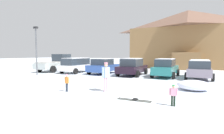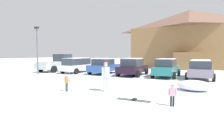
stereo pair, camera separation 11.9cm
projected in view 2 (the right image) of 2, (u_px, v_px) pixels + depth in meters
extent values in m
plane|color=silver|center=(33.00, 113.00, 6.36)|extent=(160.00, 160.00, 0.00)
cube|color=olive|center=(189.00, 48.00, 28.84)|extent=(16.90, 10.06, 6.17)
pyramid|color=brown|center=(189.00, 20.00, 28.50)|extent=(17.51, 10.67, 3.15)
cube|color=brown|center=(187.00, 61.00, 23.71)|extent=(3.63, 1.85, 2.40)
cube|color=white|center=(78.00, 67.00, 20.27)|extent=(1.84, 4.58, 0.60)
cube|color=#2D3842|center=(77.00, 62.00, 20.14)|extent=(1.61, 3.48, 0.74)
cube|color=white|center=(77.00, 58.00, 20.11)|extent=(1.50, 3.31, 0.06)
cylinder|color=black|center=(79.00, 69.00, 21.97)|extent=(0.23, 0.64, 0.64)
cylinder|color=black|center=(91.00, 69.00, 21.12)|extent=(0.23, 0.64, 0.64)
cylinder|color=black|center=(63.00, 71.00, 19.46)|extent=(0.23, 0.64, 0.64)
cylinder|color=black|center=(76.00, 71.00, 18.62)|extent=(0.23, 0.64, 0.64)
cube|color=#2F519C|center=(104.00, 68.00, 19.11)|extent=(2.08, 4.21, 0.67)
cube|color=#2D3842|center=(103.00, 62.00, 18.88)|extent=(1.76, 2.22, 0.63)
cube|color=white|center=(103.00, 59.00, 18.86)|extent=(1.65, 2.11, 0.06)
cylinder|color=black|center=(102.00, 69.00, 20.74)|extent=(0.25, 0.65, 0.64)
cylinder|color=black|center=(118.00, 70.00, 19.79)|extent=(0.25, 0.65, 0.64)
cylinder|color=black|center=(90.00, 71.00, 18.49)|extent=(0.25, 0.65, 0.64)
cylinder|color=black|center=(106.00, 72.00, 17.53)|extent=(0.25, 0.65, 0.64)
cube|color=black|center=(133.00, 69.00, 17.68)|extent=(2.05, 4.49, 0.65)
cube|color=#2D3842|center=(132.00, 62.00, 17.44)|extent=(1.74, 2.36, 0.71)
cube|color=white|center=(132.00, 59.00, 17.41)|extent=(1.63, 2.24, 0.06)
cylinder|color=black|center=(129.00, 71.00, 19.38)|extent=(0.24, 0.65, 0.64)
cylinder|color=black|center=(147.00, 71.00, 18.45)|extent=(0.24, 0.65, 0.64)
cylinder|color=black|center=(118.00, 73.00, 16.96)|extent=(0.24, 0.65, 0.64)
cylinder|color=black|center=(138.00, 74.00, 16.03)|extent=(0.24, 0.65, 0.64)
cube|color=#237777|center=(166.00, 70.00, 16.44)|extent=(1.98, 4.53, 0.68)
cube|color=#2D3842|center=(166.00, 63.00, 16.20)|extent=(1.64, 2.39, 0.67)
cube|color=white|center=(166.00, 59.00, 16.17)|extent=(1.53, 2.27, 0.06)
cylinder|color=black|center=(160.00, 72.00, 18.11)|extent=(0.26, 0.65, 0.64)
cylinder|color=black|center=(179.00, 73.00, 17.22)|extent=(0.26, 0.65, 0.64)
cylinder|color=black|center=(153.00, 74.00, 15.72)|extent=(0.26, 0.65, 0.64)
cylinder|color=black|center=(174.00, 76.00, 14.82)|extent=(0.26, 0.65, 0.64)
cube|color=gray|center=(200.00, 71.00, 15.27)|extent=(2.00, 4.56, 0.63)
cube|color=#2D3842|center=(201.00, 64.00, 15.15)|extent=(1.74, 3.47, 0.63)
cube|color=white|center=(201.00, 60.00, 15.12)|extent=(1.62, 3.30, 0.06)
cylinder|color=black|center=(189.00, 73.00, 16.98)|extent=(0.25, 0.65, 0.64)
cylinder|color=black|center=(212.00, 74.00, 16.07)|extent=(0.25, 0.65, 0.64)
cylinder|color=black|center=(187.00, 76.00, 14.52)|extent=(0.25, 0.65, 0.64)
cylinder|color=black|center=(214.00, 78.00, 13.61)|extent=(0.25, 0.65, 0.64)
cube|color=#B5BFBD|center=(57.00, 65.00, 22.12)|extent=(2.03, 5.61, 0.70)
cube|color=#2D3842|center=(63.00, 58.00, 23.07)|extent=(1.79, 1.82, 1.05)
cube|color=beige|center=(51.00, 62.00, 21.21)|extent=(1.97, 3.10, 0.12)
cylinder|color=black|center=(59.00, 67.00, 24.09)|extent=(0.28, 0.81, 0.80)
cylinder|color=black|center=(72.00, 67.00, 23.24)|extent=(0.28, 0.81, 0.80)
cylinder|color=black|center=(41.00, 69.00, 21.05)|extent=(0.28, 0.81, 0.80)
cylinder|color=black|center=(54.00, 69.00, 20.20)|extent=(0.28, 0.81, 0.80)
cylinder|color=#364050|center=(67.00, 87.00, 9.96)|extent=(0.09, 0.09, 0.49)
cylinder|color=#364050|center=(66.00, 87.00, 10.03)|extent=(0.09, 0.09, 0.49)
cube|color=orange|center=(67.00, 80.00, 9.97)|extent=(0.27, 0.22, 0.34)
cylinder|color=orange|center=(68.00, 80.00, 9.86)|extent=(0.07, 0.07, 0.33)
cylinder|color=orange|center=(65.00, 80.00, 10.07)|extent=(0.07, 0.07, 0.33)
sphere|color=tan|center=(67.00, 76.00, 9.95)|extent=(0.12, 0.12, 0.12)
cylinder|color=pink|center=(66.00, 75.00, 9.94)|extent=(0.12, 0.12, 0.06)
cylinder|color=black|center=(171.00, 101.00, 7.16)|extent=(0.08, 0.08, 0.44)
cylinder|color=black|center=(174.00, 101.00, 7.13)|extent=(0.08, 0.08, 0.44)
cube|color=pink|center=(172.00, 92.00, 7.12)|extent=(0.23, 0.16, 0.31)
cylinder|color=pink|center=(169.00, 92.00, 7.15)|extent=(0.06, 0.06, 0.29)
cylinder|color=pink|center=(176.00, 92.00, 7.08)|extent=(0.06, 0.06, 0.29)
sphere|color=tan|center=(173.00, 87.00, 7.10)|extent=(0.11, 0.11, 0.11)
cylinder|color=green|center=(173.00, 86.00, 7.10)|extent=(0.11, 0.11, 0.05)
cylinder|color=#EAAEC0|center=(105.00, 85.00, 9.93)|extent=(0.15, 0.15, 0.82)
cylinder|color=#EAAEC0|center=(107.00, 84.00, 10.06)|extent=(0.15, 0.15, 0.82)
cube|color=#9CB8DC|center=(106.00, 72.00, 9.94)|extent=(0.33, 0.45, 0.58)
cylinder|color=#9CB8DC|center=(103.00, 72.00, 9.75)|extent=(0.11, 0.11, 0.55)
cylinder|color=#9CB8DC|center=(109.00, 72.00, 10.14)|extent=(0.11, 0.11, 0.55)
sphere|color=tan|center=(106.00, 65.00, 9.91)|extent=(0.21, 0.21, 0.21)
cylinder|color=pink|center=(106.00, 63.00, 9.91)|extent=(0.20, 0.20, 0.10)
cube|color=#2A2D24|center=(133.00, 101.00, 8.00)|extent=(1.62, 0.13, 0.02)
cube|color=black|center=(134.00, 100.00, 7.98)|extent=(0.20, 0.09, 0.06)
cube|color=#2A2D24|center=(134.00, 100.00, 8.18)|extent=(1.62, 0.13, 0.02)
cube|color=black|center=(135.00, 99.00, 8.16)|extent=(0.20, 0.09, 0.06)
cylinder|color=#515459|center=(37.00, 52.00, 18.04)|extent=(0.14, 0.14, 4.69)
cube|color=#232326|center=(37.00, 28.00, 17.86)|extent=(0.44, 0.24, 0.20)
ellipsoid|color=white|center=(194.00, 85.00, 10.25)|extent=(1.86, 1.49, 0.61)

